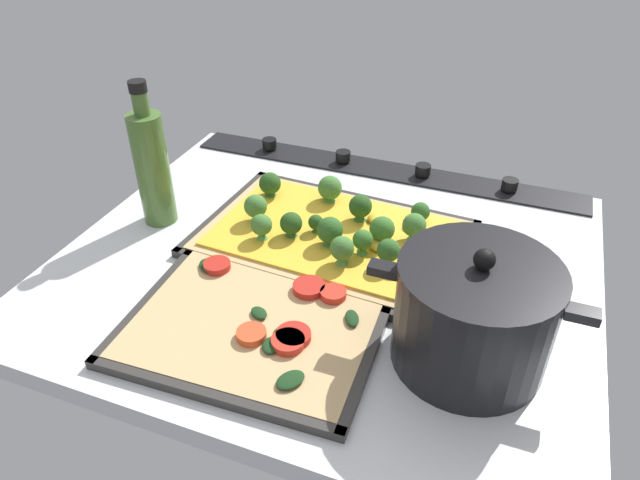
# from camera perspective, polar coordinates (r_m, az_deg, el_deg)

# --- Properties ---
(ground_plane) EXTENTS (0.77, 0.67, 0.03)m
(ground_plane) POSITION_cam_1_polar(r_m,az_deg,el_deg) (0.87, 0.62, -2.71)
(ground_plane) COLOR silver
(stove_control_panel) EXTENTS (0.74, 0.07, 0.03)m
(stove_control_panel) POSITION_cam_1_polar(r_m,az_deg,el_deg) (1.10, 6.06, 7.00)
(stove_control_panel) COLOR black
(stove_control_panel) RESTS_ON ground_plane
(baking_tray_front) EXTENTS (0.42, 0.29, 0.01)m
(baking_tray_front) POSITION_cam_1_polar(r_m,az_deg,el_deg) (0.90, 1.21, -0.01)
(baking_tray_front) COLOR #33302D
(baking_tray_front) RESTS_ON ground_plane
(broccoli_pizza) EXTENTS (0.39, 0.27, 0.06)m
(broccoli_pizza) POSITION_cam_1_polar(r_m,az_deg,el_deg) (0.89, 1.37, 0.97)
(broccoli_pizza) COLOR tan
(broccoli_pizza) RESTS_ON baking_tray_front
(baking_tray_back) EXTENTS (0.32, 0.26, 0.01)m
(baking_tray_back) POSITION_cam_1_polar(r_m,az_deg,el_deg) (0.75, -6.46, -8.44)
(baking_tray_back) COLOR #33302D
(baking_tray_back) RESTS_ON ground_plane
(veggie_pizza_back) EXTENTS (0.30, 0.24, 0.02)m
(veggie_pizza_back) POSITION_cam_1_polar(r_m,az_deg,el_deg) (0.75, -6.07, -7.93)
(veggie_pizza_back) COLOR tan
(veggie_pizza_back) RESTS_ON baking_tray_back
(cooking_pot) EXTENTS (0.25, 0.18, 0.16)m
(cooking_pot) POSITION_cam_1_polar(r_m,az_deg,el_deg) (0.69, 14.76, -7.07)
(cooking_pot) COLOR black
(cooking_pot) RESTS_ON ground_plane
(oil_bottle) EXTENTS (0.05, 0.05, 0.23)m
(oil_bottle) POSITION_cam_1_polar(r_m,az_deg,el_deg) (0.94, -16.09, 6.95)
(oil_bottle) COLOR #476B2D
(oil_bottle) RESTS_ON ground_plane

